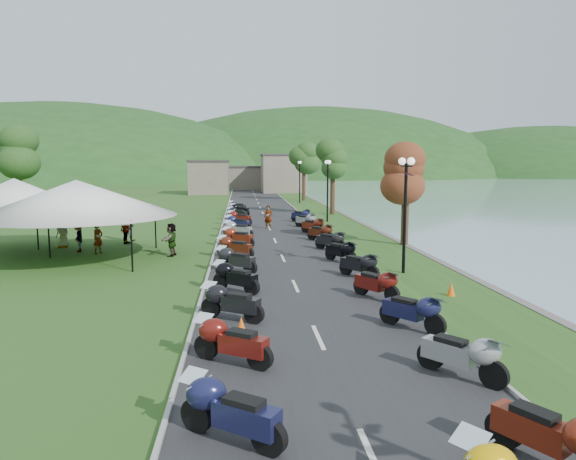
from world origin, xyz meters
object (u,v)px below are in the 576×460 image
object	(u,v)px
pedestrian_c	(79,252)
pedestrian_a	(99,254)
vendor_tent_main	(78,220)
pedestrian_b	(129,241)

from	to	relation	value
pedestrian_c	pedestrian_a	bearing A→B (deg)	36.42
vendor_tent_main	pedestrian_b	size ratio (longest dim) A/B	3.32
pedestrian_b	vendor_tent_main	bearing A→B (deg)	99.64
pedestrian_b	pedestrian_c	xyz separation A→B (m)	(-1.87, -3.80, 0.00)
vendor_tent_main	pedestrian_a	bearing A→B (deg)	74.71
pedestrian_a	pedestrian_c	size ratio (longest dim) A/B	1.00
vendor_tent_main	pedestrian_c	distance (m)	3.20
vendor_tent_main	pedestrian_b	world-z (taller)	vendor_tent_main
vendor_tent_main	pedestrian_c	xyz separation A→B (m)	(-0.80, 2.37, -2.00)
vendor_tent_main	pedestrian_b	bearing A→B (deg)	80.17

